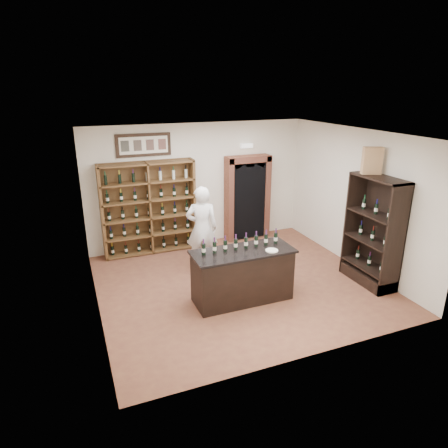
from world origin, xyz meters
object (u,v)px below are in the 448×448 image
Objects in this scene: tasting_counter at (242,276)px; counter_bottle_0 at (204,249)px; wine_crate at (372,161)px; side_cabinet at (372,247)px; wine_shelf at (149,208)px; shopkeeper at (202,228)px.

counter_bottle_0 is at bearing 172.72° from tasting_counter.
tasting_counter is 3.61× the size of wine_crate.
tasting_counter is at bearing 173.72° from side_cabinet.
wine_crate is (3.80, -2.96, 1.36)m from wine_shelf.
wine_crate reaches higher than counter_bottle_0.
shopkeeper is at bearing 147.79° from side_cabinet.
wine_shelf is 4.23× the size of wine_crate.
tasting_counter is 0.95m from counter_bottle_0.
tasting_counter is at bearing -69.44° from wine_shelf.
tasting_counter is 2.75m from side_cabinet.
shopkeeper reaches higher than counter_bottle_0.
wine_shelf is at bearing -39.73° from shopkeeper.
shopkeeper is at bearing 72.35° from counter_bottle_0.
side_cabinet is 1.73m from wine_crate.
tasting_counter is at bearing -7.28° from counter_bottle_0.
wine_shelf is at bearing 139.79° from side_cabinet.
wine_shelf reaches higher than counter_bottle_0.
side_cabinet is (3.82, -3.23, -0.35)m from wine_shelf.
wine_crate reaches higher than shopkeeper.
side_cabinet reaches higher than counter_bottle_0.
tasting_counter is 0.85× the size of side_cabinet.
side_cabinet is at bearing -6.49° from counter_bottle_0.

